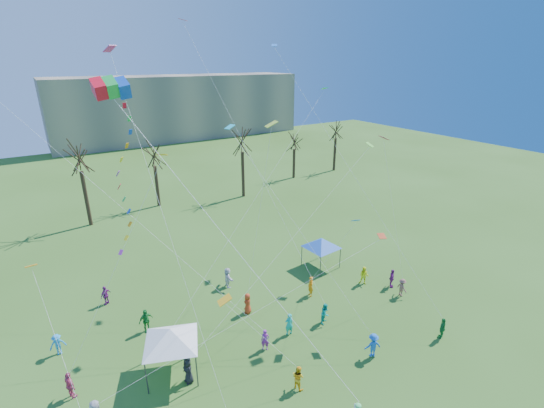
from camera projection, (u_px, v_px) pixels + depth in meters
distant_building at (180, 107)px, 94.47m from camera, size 60.00×14.00×15.00m
bare_tree_row at (153, 160)px, 48.02m from camera, size 69.34×8.76×10.47m
big_box_kite at (131, 182)px, 19.68m from camera, size 4.95×6.56×20.03m
canopy_tent_white at (171, 336)px, 23.22m from camera, size 4.17×4.17×3.36m
canopy_tent_blue at (321, 243)px, 35.64m from camera, size 3.95×3.95×2.97m
festival_crowd at (243, 331)px, 26.61m from camera, size 26.33×17.95×1.84m
small_kites_aloft at (246, 158)px, 25.96m from camera, size 29.40×17.93×30.06m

